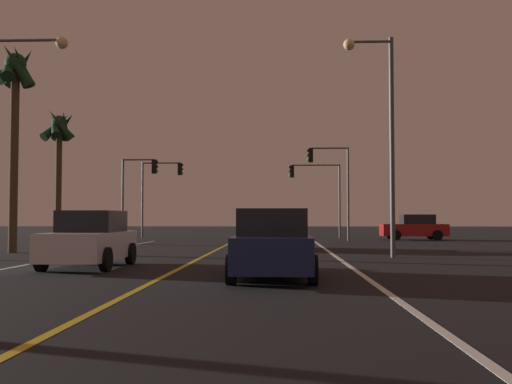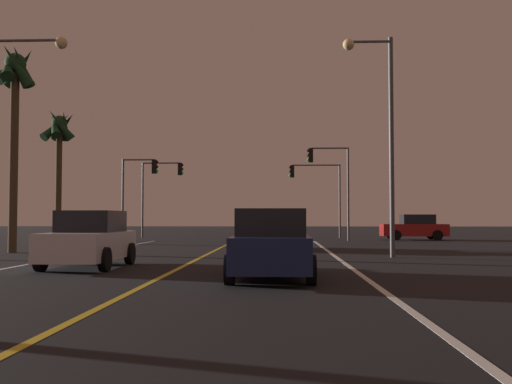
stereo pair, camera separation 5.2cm
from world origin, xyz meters
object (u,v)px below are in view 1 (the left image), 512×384
Objects in this scene: street_lamp_left_mid at (13,116)px; car_lead_same_lane at (273,245)px; traffic_light_far_left at (162,182)px; street_lamp_right_far at (381,118)px; traffic_light_near_right at (329,172)px; traffic_light_near_left at (139,180)px; palm_tree_left_far at (59,136)px; traffic_light_far_right at (315,183)px; car_oncoming at (90,240)px; palm_tree_left_mid at (15,87)px; car_crossing_side at (414,228)px; car_ahead_far at (275,232)px.

car_lead_same_lane is at bearing -33.19° from street_lamp_left_mid.
traffic_light_far_left is 24.57m from street_lamp_right_far.
car_lead_same_lane is 0.72× the size of traffic_light_near_right.
traffic_light_near_left is 0.67× the size of palm_tree_left_far.
traffic_light_near_left is 12.89m from traffic_light_far_right.
traffic_light_far_left is at bearing 64.63° from palm_tree_left_far.
traffic_light_near_right is at bearing 96.41° from traffic_light_far_right.
street_lamp_left_mid is 14.44m from palm_tree_left_far.
traffic_light_near_left is at bearing -93.61° from traffic_light_far_left.
street_lamp_left_mid reaches higher than car_lead_same_lane.
car_lead_same_lane is at bearing 60.28° from car_oncoming.
street_lamp_left_mid is (-9.31, 6.09, 4.27)m from car_lead_same_lane.
car_oncoming is at bearing -83.20° from traffic_light_far_left.
palm_tree_left_mid is at bearing -141.80° from car_oncoming.
car_lead_same_lane is 0.48× the size of palm_tree_left_mid.
car_oncoming is 0.52× the size of street_lamp_right_far.
car_crossing_side is at bearing 147.05° from car_oncoming.
traffic_light_far_right is 18.20m from palm_tree_left_far.
car_ahead_far is at bearing 71.26° from traffic_light_near_right.
traffic_light_near_right is 12.29m from traffic_light_near_left.
traffic_light_near_left is 20.29m from street_lamp_right_far.
car_crossing_side is at bearing 14.70° from palm_tree_left_far.
traffic_light_far_left is 10.28m from palm_tree_left_far.
palm_tree_left_far is (-12.90, 20.01, 5.50)m from car_lead_same_lane.
traffic_light_near_right reaches higher than car_oncoming.
car_lead_same_lane is at bearing -73.53° from traffic_light_far_left.
car_ahead_far is 11.70m from car_oncoming.
car_lead_same_lane is at bearing 84.68° from traffic_light_far_right.
traffic_light_far_left is (-8.51, 15.57, 3.32)m from car_ahead_far.
traffic_light_far_right is at bearing -26.86° from car_crossing_side.
palm_tree_left_mid is (-20.36, -15.46, 6.28)m from car_crossing_side.
traffic_light_far_right is (2.71, 29.09, 3.22)m from car_lead_same_lane.
traffic_light_near_left is 0.67× the size of street_lamp_left_mid.
car_ahead_far is at bearing -48.66° from traffic_light_near_left.
car_crossing_side is 27.39m from car_lead_same_lane.
palm_tree_left_mid is at bearing 37.20° from car_crossing_side.
traffic_light_far_right is 0.96× the size of traffic_light_far_left.
car_oncoming is 0.80× the size of traffic_light_far_right.
car_oncoming is at bearing 72.42° from traffic_light_far_right.
traffic_light_near_left is at bearing -170.45° from car_oncoming.
car_crossing_side is 0.80× the size of traffic_light_far_right.
palm_tree_left_far is at bearing -35.31° from street_lamp_right_far.
car_lead_same_lane is 11.91m from street_lamp_left_mid.
car_ahead_far is 15.40m from car_crossing_side.
traffic_light_far_right reaches higher than traffic_light_near_left.
car_oncoming is at bearing 66.63° from traffic_light_near_right.
traffic_light_far_left reaches higher than car_oncoming.
palm_tree_left_far is (-22.09, -5.80, 5.50)m from car_crossing_side.
car_oncoming is 0.48× the size of palm_tree_left_mid.
street_lamp_right_far is 20.76m from palm_tree_left_far.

